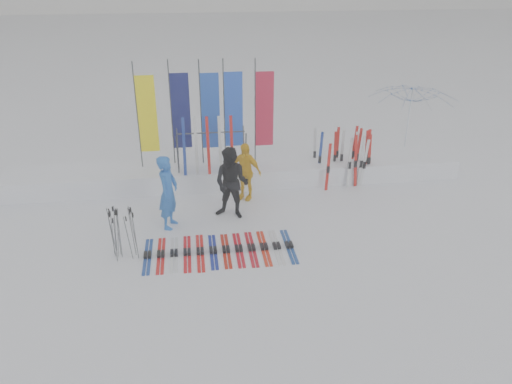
{
  "coord_description": "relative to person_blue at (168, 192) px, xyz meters",
  "views": [
    {
      "loc": [
        -1.35,
        -9.84,
        6.41
      ],
      "look_at": [
        0.2,
        1.6,
        1.0
      ],
      "focal_mm": 35.0,
      "sensor_mm": 36.0,
      "label": 1
    }
  ],
  "objects": [
    {
      "name": "pole_cluster",
      "position": [
        -1.09,
        -1.32,
        -0.38
      ],
      "size": [
        0.64,
        0.57,
        1.26
      ],
      "color": "#595B60",
      "rests_on": "ground"
    },
    {
      "name": "ski_row",
      "position": [
        1.2,
        -1.44,
        -0.95
      ],
      "size": [
        3.59,
        1.69,
        0.07
      ],
      "color": "navy",
      "rests_on": "ground"
    },
    {
      "name": "snow_bank",
      "position": [
        2.03,
        2.68,
        -0.69
      ],
      "size": [
        14.0,
        1.6,
        0.6
      ],
      "primitive_type": "cube",
      "color": "white",
      "rests_on": "ground"
    },
    {
      "name": "person_black",
      "position": [
        1.66,
        0.32,
        0.01
      ],
      "size": [
        1.18,
        1.08,
        1.98
      ],
      "primitive_type": "imported",
      "rotation": [
        0.0,
        0.0,
        -0.42
      ],
      "color": "black",
      "rests_on": "ground"
    },
    {
      "name": "ground",
      "position": [
        2.03,
        -1.92,
        -0.99
      ],
      "size": [
        120.0,
        120.0,
        0.0
      ],
      "primitive_type": "plane",
      "color": "white",
      "rests_on": "ground"
    },
    {
      "name": "tent_canopy",
      "position": [
        8.1,
        3.86,
        0.34
      ],
      "size": [
        3.13,
        3.18,
        2.65
      ],
      "primitive_type": "imported",
      "rotation": [
        0.0,
        0.0,
        0.08
      ],
      "color": "white",
      "rests_on": "ground"
    },
    {
      "name": "upright_skis",
      "position": [
        5.53,
        2.23,
        -0.18
      ],
      "size": [
        1.67,
        1.22,
        1.69
      ],
      "color": "silver",
      "rests_on": "ground"
    },
    {
      "name": "feather_flags",
      "position": [
        1.17,
        2.92,
        1.26
      ],
      "size": [
        4.09,
        0.23,
        3.2
      ],
      "color": "#383A3F",
      "rests_on": "ground"
    },
    {
      "name": "person_blue",
      "position": [
        0.0,
        0.0,
        0.0
      ],
      "size": [
        0.69,
        0.84,
        1.97
      ],
      "primitive_type": "imported",
      "rotation": [
        0.0,
        0.0,
        1.23
      ],
      "color": "blue",
      "rests_on": "ground"
    },
    {
      "name": "person_yellow",
      "position": [
        2.14,
        1.43,
        -0.13
      ],
      "size": [
        1.07,
        0.88,
        1.71
      ],
      "primitive_type": "imported",
      "rotation": [
        0.0,
        0.0,
        -0.56
      ],
      "color": "yellow",
      "rests_on": "ground"
    },
    {
      "name": "ski_rack",
      "position": [
        1.24,
        2.28,
        0.4
      ],
      "size": [
        2.04,
        0.8,
        1.23
      ],
      "color": "#383A3F",
      "rests_on": "ground"
    }
  ]
}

